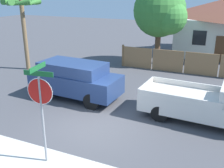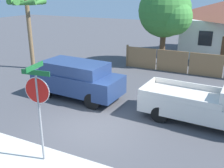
# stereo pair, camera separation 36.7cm
# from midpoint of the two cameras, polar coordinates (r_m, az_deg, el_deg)

# --- Properties ---
(ground_plane) EXTENTS (80.00, 80.00, 0.00)m
(ground_plane) POSITION_cam_midpoint_polar(r_m,az_deg,el_deg) (10.68, -5.24, -9.20)
(ground_plane) COLOR #47474C
(wooden_fence) EXTENTS (13.02, 0.12, 1.55)m
(wooden_fence) POSITION_cam_midpoint_polar(r_m,az_deg,el_deg) (17.58, 21.73, 3.67)
(wooden_fence) COLOR #997047
(wooden_fence) RESTS_ON ground
(oak_tree) EXTENTS (3.87, 3.69, 5.67)m
(oak_tree) POSITION_cam_midpoint_polar(r_m,az_deg,el_deg) (19.25, 10.20, 15.11)
(oak_tree) COLOR brown
(oak_tree) RESTS_ON ground
(palm_tree) EXTENTS (2.36, 2.56, 4.74)m
(palm_tree) POSITION_cam_midpoint_polar(r_m,az_deg,el_deg) (18.58, -19.58, 15.15)
(palm_tree) COLOR brown
(palm_tree) RESTS_ON ground
(red_suv) EXTENTS (4.67, 2.11, 1.84)m
(red_suv) POSITION_cam_midpoint_polar(r_m,az_deg,el_deg) (13.18, -8.88, 1.11)
(red_suv) COLOR navy
(red_suv) RESTS_ON ground
(orange_pickup) EXTENTS (5.22, 2.25, 1.71)m
(orange_pickup) POSITION_cam_midpoint_polar(r_m,az_deg,el_deg) (11.31, 19.83, -4.05)
(orange_pickup) COLOR silver
(orange_pickup) RESTS_ON ground
(stop_sign) EXTENTS (0.93, 0.83, 3.18)m
(stop_sign) POSITION_cam_midpoint_polar(r_m,az_deg,el_deg) (8.01, -16.54, -3.02)
(stop_sign) COLOR gray
(stop_sign) RESTS_ON ground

